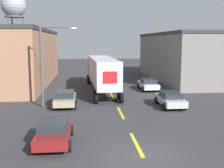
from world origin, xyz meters
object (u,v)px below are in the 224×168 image
object	(u,v)px
semi_truck	(101,70)
parked_car_left_far	(65,98)
parked_car_right_far	(148,84)
parked_car_right_mid	(170,99)
street_lamp	(46,59)
parked_car_left_near	(54,131)
water_tower	(14,6)

from	to	relation	value
semi_truck	parked_car_left_far	xyz separation A→B (m)	(-3.71, -7.60, -1.69)
semi_truck	parked_car_right_far	world-z (taller)	semi_truck
parked_car_right_far	parked_car_right_mid	distance (m)	8.74
parked_car_right_far	street_lamp	bearing A→B (deg)	-144.34
parked_car_right_mid	street_lamp	size ratio (longest dim) A/B	0.59
semi_truck	parked_car_left_near	bearing A→B (deg)	-104.82
parked_car_left_far	parked_car_right_far	size ratio (longest dim) A/B	1.00
parked_car_left_near	water_tower	bearing A→B (deg)	105.43
parked_car_left_near	water_tower	size ratio (longest dim) A/B	0.27
water_tower	semi_truck	bearing A→B (deg)	-60.86
parked_car_left_near	street_lamp	size ratio (longest dim) A/B	0.59
parked_car_right_far	street_lamp	distance (m)	13.82
street_lamp	parked_car_left_near	bearing A→B (deg)	-80.67
parked_car_left_far	parked_car_right_mid	size ratio (longest dim) A/B	1.00
parked_car_left_near	parked_car_right_mid	size ratio (longest dim) A/B	1.00
parked_car_left_near	street_lamp	distance (m)	9.99
parked_car_right_far	semi_truck	bearing A→B (deg)	180.00
parked_car_right_far	parked_car_right_mid	size ratio (longest dim) A/B	1.00
street_lamp	parked_car_right_far	bearing A→B (deg)	35.66
water_tower	parked_car_left_near	bearing A→B (deg)	-74.57
parked_car_left_near	semi_truck	bearing A→B (deg)	77.70
street_lamp	water_tower	bearing A→B (deg)	106.88
semi_truck	street_lamp	xyz separation A→B (m)	(-5.22, -7.79, 1.84)
semi_truck	parked_car_left_near	size ratio (longest dim) A/B	3.68
parked_car_left_near	water_tower	distance (m)	50.17
water_tower	parked_car_right_mid	bearing A→B (deg)	-60.01
street_lamp	semi_truck	bearing A→B (deg)	56.16
parked_car_right_far	street_lamp	xyz separation A→B (m)	(-10.86, -7.79, 3.53)
parked_car_left_near	street_lamp	world-z (taller)	street_lamp
parked_car_right_mid	street_lamp	xyz separation A→B (m)	(-10.86, 0.95, 3.53)
parked_car_left_near	parked_car_right_far	world-z (taller)	same
semi_truck	parked_car_left_near	distance (m)	17.49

